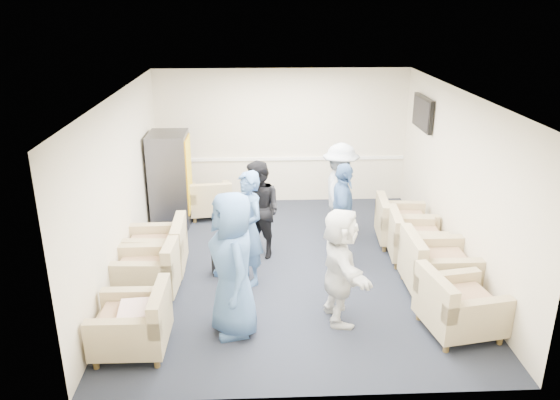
{
  "coord_description": "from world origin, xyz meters",
  "views": [
    {
      "loc": [
        -0.52,
        -7.66,
        3.95
      ],
      "look_at": [
        -0.17,
        0.2,
        1.04
      ],
      "focal_mm": 35.0,
      "sensor_mm": 36.0,
      "label": 1
    }
  ],
  "objects_px": {
    "armchair_right_midfar": "(412,240)",
    "person_front_right": "(340,266)",
    "armchair_right_far": "(399,225)",
    "person_back_left": "(259,210)",
    "person_mid_right": "(342,214)",
    "person_front_left": "(233,265)",
    "armchair_left_near": "(136,325)",
    "armchair_right_midnear": "(434,268)",
    "vending_machine": "(171,179)",
    "armchair_corner": "(211,201)",
    "person_back_right": "(340,192)",
    "person_mid_left": "(248,228)",
    "armchair_left_mid": "(152,270)",
    "armchair_right_near": "(456,307)",
    "armchair_left_far": "(159,252)"
  },
  "relations": [
    {
      "from": "person_mid_right",
      "to": "armchair_left_far",
      "type": "bearing_deg",
      "value": 103.44
    },
    {
      "from": "armchair_right_near",
      "to": "armchair_corner",
      "type": "relative_size",
      "value": 1.16
    },
    {
      "from": "person_mid_left",
      "to": "person_back_left",
      "type": "xyz_separation_m",
      "value": [
        0.17,
        0.87,
        -0.06
      ]
    },
    {
      "from": "armchair_right_midfar",
      "to": "armchair_left_far",
      "type": "bearing_deg",
      "value": 99.56
    },
    {
      "from": "armchair_left_far",
      "to": "person_front_right",
      "type": "xyz_separation_m",
      "value": [
        2.53,
        -1.37,
        0.41
      ]
    },
    {
      "from": "armchair_left_near",
      "to": "armchair_left_mid",
      "type": "distance_m",
      "value": 1.35
    },
    {
      "from": "person_mid_right",
      "to": "person_mid_left",
      "type": "bearing_deg",
      "value": 119.29
    },
    {
      "from": "armchair_left_near",
      "to": "person_front_left",
      "type": "height_order",
      "value": "person_front_left"
    },
    {
      "from": "vending_machine",
      "to": "armchair_right_near",
      "type": "bearing_deg",
      "value": -43.21
    },
    {
      "from": "armchair_left_far",
      "to": "person_back_right",
      "type": "relative_size",
      "value": 0.55
    },
    {
      "from": "armchair_left_near",
      "to": "armchair_right_near",
      "type": "relative_size",
      "value": 0.84
    },
    {
      "from": "armchair_left_mid",
      "to": "person_mid_right",
      "type": "bearing_deg",
      "value": 109.88
    },
    {
      "from": "armchair_right_midfar",
      "to": "armchair_left_mid",
      "type": "bearing_deg",
      "value": 107.64
    },
    {
      "from": "person_front_left",
      "to": "armchair_right_midnear",
      "type": "bearing_deg",
      "value": 90.88
    },
    {
      "from": "armchair_right_midnear",
      "to": "vending_machine",
      "type": "height_order",
      "value": "vending_machine"
    },
    {
      "from": "armchair_right_midfar",
      "to": "person_front_right",
      "type": "bearing_deg",
      "value": 144.68
    },
    {
      "from": "person_front_right",
      "to": "armchair_left_near",
      "type": "bearing_deg",
      "value": 97.06
    },
    {
      "from": "armchair_corner",
      "to": "person_back_right",
      "type": "distance_m",
      "value": 2.6
    },
    {
      "from": "armchair_corner",
      "to": "vending_machine",
      "type": "bearing_deg",
      "value": 15.02
    },
    {
      "from": "person_back_left",
      "to": "person_mid_right",
      "type": "xyz_separation_m",
      "value": [
        1.28,
        -0.31,
        0.03
      ]
    },
    {
      "from": "armchair_right_midfar",
      "to": "person_front_left",
      "type": "distance_m",
      "value": 3.41
    },
    {
      "from": "person_front_left",
      "to": "person_mid_left",
      "type": "bearing_deg",
      "value": 155.89
    },
    {
      "from": "armchair_left_mid",
      "to": "armchair_right_midfar",
      "type": "distance_m",
      "value": 4.06
    },
    {
      "from": "armchair_right_far",
      "to": "person_back_right",
      "type": "distance_m",
      "value": 1.15
    },
    {
      "from": "armchair_corner",
      "to": "person_mid_left",
      "type": "height_order",
      "value": "person_mid_left"
    },
    {
      "from": "vending_machine",
      "to": "armchair_right_midfar",
      "type": "bearing_deg",
      "value": -23.13
    },
    {
      "from": "armchair_right_far",
      "to": "person_front_left",
      "type": "height_order",
      "value": "person_front_left"
    },
    {
      "from": "person_back_left",
      "to": "armchair_left_mid",
      "type": "bearing_deg",
      "value": -98.28
    },
    {
      "from": "armchair_corner",
      "to": "vending_machine",
      "type": "xyz_separation_m",
      "value": [
        -0.68,
        -0.28,
        0.54
      ]
    },
    {
      "from": "armchair_right_near",
      "to": "person_front_right",
      "type": "distance_m",
      "value": 1.52
    },
    {
      "from": "armchair_left_far",
      "to": "person_back_left",
      "type": "relative_size",
      "value": 0.58
    },
    {
      "from": "person_back_left",
      "to": "person_back_right",
      "type": "height_order",
      "value": "person_back_right"
    },
    {
      "from": "armchair_right_midfar",
      "to": "person_mid_right",
      "type": "xyz_separation_m",
      "value": [
        -1.15,
        -0.05,
        0.48
      ]
    },
    {
      "from": "person_back_left",
      "to": "person_mid_right",
      "type": "distance_m",
      "value": 1.32
    },
    {
      "from": "armchair_right_far",
      "to": "person_mid_right",
      "type": "bearing_deg",
      "value": 126.3
    },
    {
      "from": "armchair_right_midnear",
      "to": "person_back_left",
      "type": "relative_size",
      "value": 0.59
    },
    {
      "from": "person_mid_right",
      "to": "armchair_left_near",
      "type": "bearing_deg",
      "value": 136.41
    },
    {
      "from": "armchair_left_near",
      "to": "armchair_left_mid",
      "type": "height_order",
      "value": "armchair_left_mid"
    },
    {
      "from": "armchair_left_mid",
      "to": "person_back_left",
      "type": "relative_size",
      "value": 0.59
    },
    {
      "from": "armchair_left_near",
      "to": "armchair_left_far",
      "type": "relative_size",
      "value": 0.93
    },
    {
      "from": "person_front_right",
      "to": "person_back_left",
      "type": "bearing_deg",
      "value": 21.76
    },
    {
      "from": "person_mid_right",
      "to": "person_front_right",
      "type": "relative_size",
      "value": 1.05
    },
    {
      "from": "armchair_right_near",
      "to": "vending_machine",
      "type": "distance_m",
      "value": 5.54
    },
    {
      "from": "armchair_right_near",
      "to": "person_mid_right",
      "type": "bearing_deg",
      "value": 19.58
    },
    {
      "from": "armchair_right_midnear",
      "to": "armchair_right_far",
      "type": "relative_size",
      "value": 1.01
    },
    {
      "from": "person_front_left",
      "to": "armchair_left_far",
      "type": "bearing_deg",
      "value": -159.35
    },
    {
      "from": "armchair_left_mid",
      "to": "armchair_right_midnear",
      "type": "bearing_deg",
      "value": 91.31
    },
    {
      "from": "armchair_left_mid",
      "to": "armchair_right_far",
      "type": "relative_size",
      "value": 1.02
    },
    {
      "from": "armchair_left_mid",
      "to": "person_mid_right",
      "type": "xyz_separation_m",
      "value": [
        2.81,
        0.84,
        0.46
      ]
    },
    {
      "from": "armchair_right_far",
      "to": "person_back_left",
      "type": "distance_m",
      "value": 2.45
    }
  ]
}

